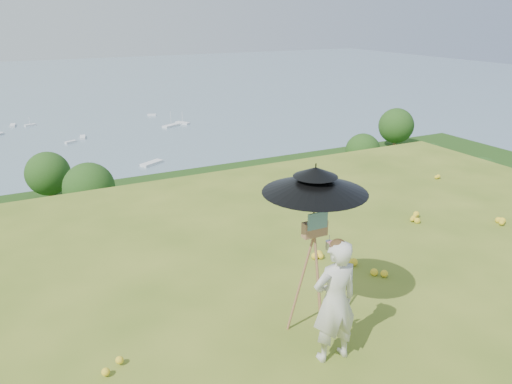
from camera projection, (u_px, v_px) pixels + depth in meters
name	position (u px, v px, depth m)	size (l,w,h in m)	color
ground	(415.00, 286.00, 7.89)	(14.00, 14.00, 0.00)	#536E1F
forest_slope	(114.00, 384.00, 47.06)	(140.00, 56.00, 22.00)	#1C3A0F
shoreline_tier	(66.00, 268.00, 82.94)	(170.00, 28.00, 8.00)	slate
bay_water	(15.00, 103.00, 220.42)	(700.00, 700.00, 0.00)	slate
slope_trees	(98.00, 251.00, 42.30)	(110.00, 50.00, 6.00)	#234414
harbor_town	(61.00, 232.00, 80.73)	(110.00, 22.00, 5.00)	silver
wildflowers	(404.00, 276.00, 8.08)	(10.00, 10.50, 0.12)	yellow
painter	(335.00, 301.00, 5.99)	(0.59, 0.39, 1.62)	beige
field_easel	(313.00, 273.00, 6.51)	(0.66, 0.66, 1.75)	#935C3D
sun_umbrella	(314.00, 199.00, 6.18)	(1.32, 1.32, 0.92)	black
painter_cap	(338.00, 244.00, 5.73)	(0.20, 0.24, 0.10)	#CC7082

